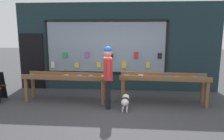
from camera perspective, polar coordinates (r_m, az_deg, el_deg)
name	(u,v)px	position (r m, az deg, el deg)	size (l,w,h in m)	color
ground_plane	(111,113)	(6.12, -0.19, -11.05)	(40.00, 40.00, 0.00)	#38383A
shopfront_facade	(115,47)	(8.10, 0.72, 5.92)	(7.42, 0.29, 3.21)	#192D33
display_table_left	(66,79)	(7.04, -12.02, -2.32)	(2.68, 0.73, 0.88)	brown
display_table_right	(164,80)	(6.83, 13.33, -2.54)	(2.68, 0.77, 0.91)	brown
person_browsing	(108,72)	(6.17, -1.06, -0.53)	(0.30, 0.69, 1.79)	black
small_dog	(125,101)	(6.23, 3.48, -8.04)	(0.25, 0.62, 0.41)	white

